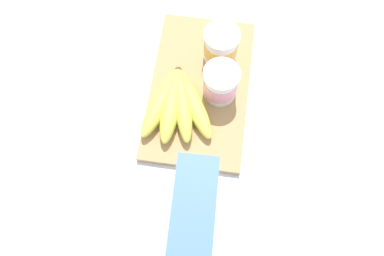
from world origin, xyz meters
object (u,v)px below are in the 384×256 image
at_px(cereal_box, 191,242).
at_px(yogurt_cup_back, 221,84).
at_px(cutting_board, 200,89).
at_px(banana_bunch, 176,104).
at_px(yogurt_cup_front, 221,46).

distance_m(cereal_box, yogurt_cup_back, 0.33).
height_order(cutting_board, banana_bunch, banana_bunch).
bearing_deg(banana_bunch, yogurt_cup_front, 151.32).
relative_size(cutting_board, cereal_box, 1.40).
bearing_deg(cereal_box, cutting_board, -177.05).
distance_m(yogurt_cup_back, banana_bunch, 0.10).
relative_size(yogurt_cup_back, banana_bunch, 0.46).
height_order(yogurt_cup_front, yogurt_cup_back, same).
xyz_separation_m(cereal_box, yogurt_cup_back, (-0.32, 0.01, -0.07)).
bearing_deg(yogurt_cup_front, cutting_board, -22.42).
distance_m(yogurt_cup_front, banana_bunch, 0.15).
xyz_separation_m(cutting_board, banana_bunch, (0.05, -0.04, 0.03)).
relative_size(cutting_board, yogurt_cup_back, 4.27).
bearing_deg(cereal_box, yogurt_cup_front, 177.34).
relative_size(yogurt_cup_front, yogurt_cup_back, 1.00).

